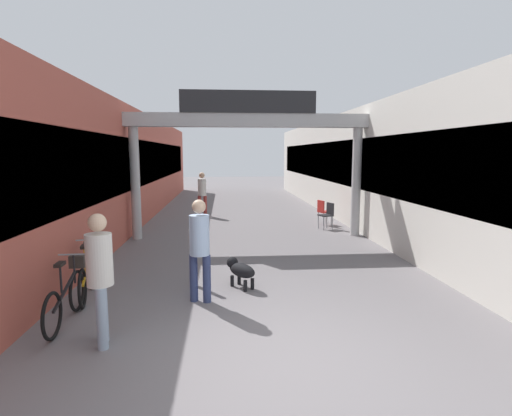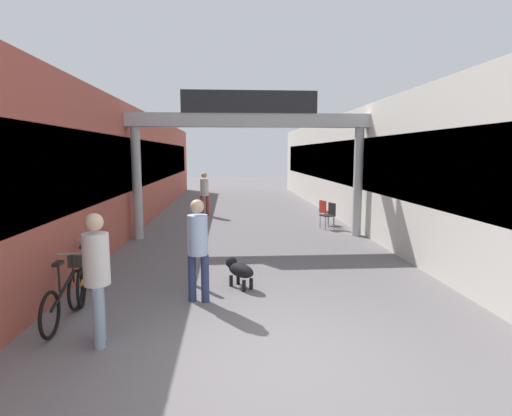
# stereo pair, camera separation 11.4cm
# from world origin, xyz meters

# --- Properties ---
(ground_plane) EXTENTS (80.00, 80.00, 0.00)m
(ground_plane) POSITION_xyz_m (0.00, 0.00, 0.00)
(ground_plane) COLOR slate
(storefront_left) EXTENTS (3.00, 26.00, 4.03)m
(storefront_left) POSITION_xyz_m (-5.09, 11.00, 2.02)
(storefront_left) COLOR #B25142
(storefront_left) RESTS_ON ground_plane
(storefront_right) EXTENTS (3.00, 26.00, 4.03)m
(storefront_right) POSITION_xyz_m (5.09, 11.00, 2.02)
(storefront_right) COLOR beige
(storefront_right) RESTS_ON ground_plane
(arcade_sign_gateway) EXTENTS (7.40, 0.47, 4.36)m
(arcade_sign_gateway) POSITION_xyz_m (0.00, 7.41, 3.12)
(arcade_sign_gateway) COLOR #B2B2B2
(arcade_sign_gateway) RESTS_ON ground_plane
(pedestrian_with_dog) EXTENTS (0.43, 0.43, 1.78)m
(pedestrian_with_dog) POSITION_xyz_m (-1.16, 2.09, 1.03)
(pedestrian_with_dog) COLOR navy
(pedestrian_with_dog) RESTS_ON ground_plane
(pedestrian_companion) EXTENTS (0.41, 0.41, 1.78)m
(pedestrian_companion) POSITION_xyz_m (-2.37, 0.60, 1.03)
(pedestrian_companion) COLOR #8C9EB2
(pedestrian_companion) RESTS_ON ground_plane
(pedestrian_carrying_crate) EXTENTS (0.43, 0.43, 1.79)m
(pedestrian_carrying_crate) POSITION_xyz_m (-1.63, 11.77, 1.03)
(pedestrian_carrying_crate) COLOR #99332D
(pedestrian_carrying_crate) RESTS_ON ground_plane
(dog_on_leash) EXTENTS (0.65, 0.74, 0.55)m
(dog_on_leash) POSITION_xyz_m (-0.44, 2.80, 0.34)
(dog_on_leash) COLOR black
(dog_on_leash) RESTS_ON ground_plane
(bicycle_black_nearest) EXTENTS (0.46, 1.69, 0.98)m
(bicycle_black_nearest) POSITION_xyz_m (-3.12, 1.45, 0.44)
(bicycle_black_nearest) COLOR black
(bicycle_black_nearest) RESTS_ON ground_plane
(bicycle_orange_second) EXTENTS (0.48, 1.67, 0.98)m
(bicycle_orange_second) POSITION_xyz_m (-3.19, 2.56, 0.44)
(bicycle_orange_second) COLOR black
(bicycle_orange_second) RESTS_ON ground_plane
(bollard_post_metal) EXTENTS (0.10, 0.10, 1.11)m
(bollard_post_metal) POSITION_xyz_m (-1.38, 3.04, 0.56)
(bollard_post_metal) COLOR gray
(bollard_post_metal) RESTS_ON ground_plane
(cafe_chair_black_nearer) EXTENTS (0.51, 0.51, 0.89)m
(cafe_chair_black_nearer) POSITION_xyz_m (2.77, 8.56, 0.54)
(cafe_chair_black_nearer) COLOR gray
(cafe_chair_black_nearer) RESTS_ON ground_plane
(cafe_chair_red_farther) EXTENTS (0.51, 0.51, 0.89)m
(cafe_chair_red_farther) POSITION_xyz_m (2.81, 9.32, 0.54)
(cafe_chair_red_farther) COLOR gray
(cafe_chair_red_farther) RESTS_ON ground_plane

